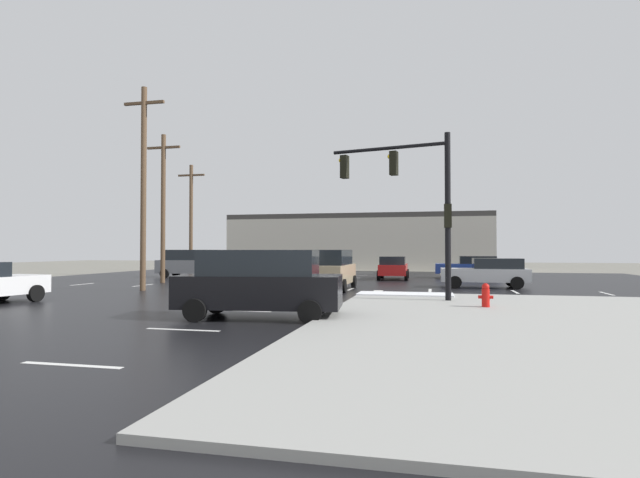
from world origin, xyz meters
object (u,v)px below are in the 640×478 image
Objects in this scene: suv_tan at (330,269)px; utility_pole_mid at (143,184)px; fire_hydrant at (486,295)px; suv_black at (260,282)px; utility_pole_far at (163,205)px; utility_pole_distant at (191,218)px; suv_grey at (192,263)px; traffic_signal_mast at (415,191)px; sedan_silver at (487,272)px; sedan_blue at (470,267)px; sedan_red at (393,267)px.

utility_pole_mid is at bearing 104.21° from suv_tan.
fire_hydrant is 0.16× the size of suv_black.
suv_tan is at bearing -15.37° from utility_pole_far.
utility_pole_distant is at bearing 137.88° from fire_hydrant.
suv_grey is 12.39m from utility_pole_mid.
utility_pole_mid is at bearing -72.07° from utility_pole_distant.
traffic_signal_mast is 5.04m from fire_hydrant.
utility_pole_mid is at bearing -48.87° from suv_black.
traffic_signal_mast is 21.86m from suv_grey.
sedan_silver is 0.94× the size of suv_tan.
suv_tan is at bearing -95.98° from suv_black.
fire_hydrant is at bearing -137.21° from suv_tan.
fire_hydrant is 19.70m from sedan_blue.
traffic_signal_mast is at bearing 136.62° from fire_hydrant.
suv_black is at bearing 172.12° from sedan_red.
utility_pole_mid is (-15.91, 4.86, 4.81)m from fire_hydrant.
traffic_signal_mast is at bearing -10.90° from utility_pole_mid.
sedan_blue is at bearing 5.66° from suv_grey.
utility_pole_far reaches higher than sedan_silver.
utility_pole_far is at bearing -84.53° from suv_grey.
fire_hydrant is 21.18m from utility_pole_far.
sedan_red is 0.53× the size of utility_pole_distant.
utility_pole_distant reaches higher than suv_black.
sedan_red is at bearing 26.69° from utility_pole_far.
sedan_silver is 0.99× the size of sedan_red.
utility_pole_distant is (-4.35, 13.46, -0.78)m from utility_pole_mid.
sedan_red is 17.38m from utility_pole_mid.
traffic_signal_mast reaches higher than suv_black.
fire_hydrant is at bearing -16.99° from utility_pole_mid.
utility_pole_mid is at bearing 135.41° from sedan_red.
sedan_blue is 22.78m from utility_pole_mid.
utility_pole_mid is at bearing -69.02° from utility_pole_far.
sedan_red is at bearing -14.23° from suv_tan.
suv_grey and suv_black have the same top height.
utility_pole_mid reaches higher than utility_pole_far.
traffic_signal_mast is 18.05m from sedan_blue.
suv_grey is at bearing -61.25° from utility_pole_distant.
traffic_signal_mast is 8.05× the size of fire_hydrant.
suv_grey reaches higher than sedan_silver.
utility_pole_distant reaches higher than fire_hydrant.
fire_hydrant is at bearing -44.83° from suv_grey.
suv_black is at bearing -50.78° from utility_pole_far.
utility_pole_distant is at bearing 84.18° from sedan_red.
sedan_silver is 0.44× the size of utility_pole_mid.
sedan_red is at bearing -0.48° from suv_grey.
sedan_silver is at bearing -100.90° from traffic_signal_mast.
suv_tan is 10.17m from sedan_red.
sedan_blue is 0.52× the size of utility_pole_distant.
suv_black reaches higher than sedan_silver.
traffic_signal_mast is 1.41× the size of sedan_blue.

